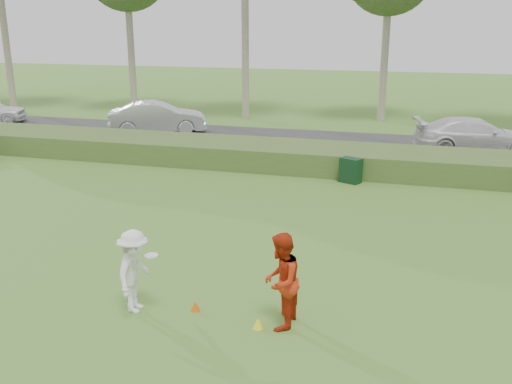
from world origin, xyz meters
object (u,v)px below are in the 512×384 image
(cone_orange, at_px, (195,306))
(car_right, at_px, (474,135))
(player_red, at_px, (281,281))
(cone_yellow, at_px, (258,323))
(player_white, at_px, (134,271))
(utility_cabinet, at_px, (351,170))
(car_mid, at_px, (158,117))

(cone_orange, relative_size, car_right, 0.04)
(player_red, distance_m, car_right, 17.87)
(cone_yellow, bearing_deg, player_white, 179.36)
(player_white, bearing_deg, utility_cabinet, -20.00)
(player_white, distance_m, cone_yellow, 2.73)
(player_white, relative_size, car_right, 0.33)
(player_red, bearing_deg, player_white, -84.55)
(utility_cabinet, xyz_separation_m, car_right, (4.75, 6.43, 0.36))
(car_mid, bearing_deg, cone_yellow, -173.79)
(player_red, distance_m, utility_cabinet, 10.78)
(player_white, height_order, car_right, player_white)
(cone_orange, distance_m, car_right, 18.35)
(car_right, bearing_deg, car_mid, 76.95)
(utility_cabinet, height_order, car_right, car_right)
(player_red, xyz_separation_m, car_mid, (-10.77, 17.47, -0.08))
(player_white, relative_size, cone_orange, 8.06)
(player_white, xyz_separation_m, cone_yellow, (2.62, -0.03, -0.76))
(cone_orange, bearing_deg, car_mid, 117.25)
(player_red, distance_m, car_mid, 20.53)
(player_white, bearing_deg, cone_orange, -80.01)
(cone_orange, bearing_deg, player_red, -3.74)
(player_white, height_order, cone_orange, player_white)
(cone_orange, bearing_deg, cone_yellow, -12.83)
(cone_orange, relative_size, cone_yellow, 0.96)
(cone_orange, height_order, cone_yellow, cone_yellow)
(cone_yellow, height_order, car_right, car_right)
(car_right, bearing_deg, player_red, 152.23)
(cone_yellow, distance_m, car_right, 18.19)
(player_white, bearing_deg, cone_yellow, -94.80)
(player_white, xyz_separation_m, car_right, (7.86, 17.38, -0.05))
(utility_cabinet, relative_size, car_mid, 0.19)
(player_red, relative_size, car_right, 0.36)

